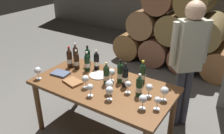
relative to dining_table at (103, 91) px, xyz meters
name	(u,v)px	position (x,y,z in m)	size (l,w,h in m)	color
ground_plane	(104,133)	(0.00, 0.00, -0.67)	(14.00, 14.00, 0.00)	#66635E
barrel_stack	(176,32)	(0.00, 2.60, 0.06)	(2.49, 0.90, 1.69)	brown
dining_table	(103,91)	(0.00, 0.00, 0.00)	(1.70, 0.90, 0.76)	brown
wine_bottle_0	(88,57)	(-0.47, 0.31, 0.22)	(0.07, 0.07, 0.30)	black
wine_bottle_1	(125,76)	(0.24, 0.11, 0.22)	(0.07, 0.07, 0.30)	black
wine_bottle_2	(139,87)	(0.48, 0.01, 0.21)	(0.07, 0.07, 0.27)	#19381E
wine_bottle_3	(76,55)	(-0.64, 0.26, 0.23)	(0.07, 0.07, 0.31)	black
wine_bottle_4	(106,75)	(0.03, 0.03, 0.21)	(0.07, 0.07, 0.28)	#19381E
wine_bottle_5	(87,63)	(-0.38, 0.19, 0.21)	(0.07, 0.07, 0.27)	black
wine_bottle_6	(97,61)	(-0.31, 0.29, 0.21)	(0.07, 0.07, 0.28)	black
wine_bottle_7	(77,61)	(-0.54, 0.16, 0.21)	(0.07, 0.07, 0.27)	black
wine_bottle_8	(120,73)	(0.14, 0.16, 0.22)	(0.07, 0.07, 0.30)	#19381E
wine_bottle_9	(142,74)	(0.38, 0.28, 0.22)	(0.07, 0.07, 0.30)	#19381E
wine_bottle_10	(69,59)	(-0.65, 0.14, 0.22)	(0.07, 0.07, 0.31)	black
wine_glass_0	(86,79)	(-0.13, -0.17, 0.20)	(0.09, 0.09, 0.16)	white
wine_glass_1	(165,91)	(0.74, 0.08, 0.20)	(0.09, 0.09, 0.16)	white
wine_glass_2	(112,72)	(0.04, 0.13, 0.21)	(0.09, 0.09, 0.16)	white
wine_glass_3	(90,88)	(0.03, -0.28, 0.20)	(0.07, 0.07, 0.15)	white
wine_glass_4	(128,85)	(0.34, 0.00, 0.20)	(0.07, 0.07, 0.15)	white
wine_glass_5	(109,91)	(0.24, -0.23, 0.20)	(0.09, 0.09, 0.16)	white
wine_glass_6	(149,88)	(0.57, 0.06, 0.20)	(0.08, 0.08, 0.15)	white
wine_glass_7	(38,71)	(-0.76, -0.32, 0.20)	(0.09, 0.09, 0.16)	white
wine_glass_8	(109,85)	(0.18, -0.13, 0.21)	(0.09, 0.09, 0.16)	white
wine_glass_9	(143,99)	(0.61, -0.18, 0.20)	(0.09, 0.09, 0.16)	white
wine_glass_10	(157,101)	(0.74, -0.11, 0.19)	(0.07, 0.07, 0.14)	white
tasting_notebook	(60,73)	(-0.61, -0.09, 0.11)	(0.22, 0.16, 0.03)	#4C5670
leather_ledger	(73,82)	(-0.33, -0.17, 0.11)	(0.22, 0.16, 0.03)	#936038
serving_plate	(99,75)	(-0.17, 0.15, 0.10)	(0.24, 0.24, 0.01)	white
sommelier_presenting	(188,56)	(0.77, 0.75, 0.37)	(0.38, 0.37, 1.72)	#383842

